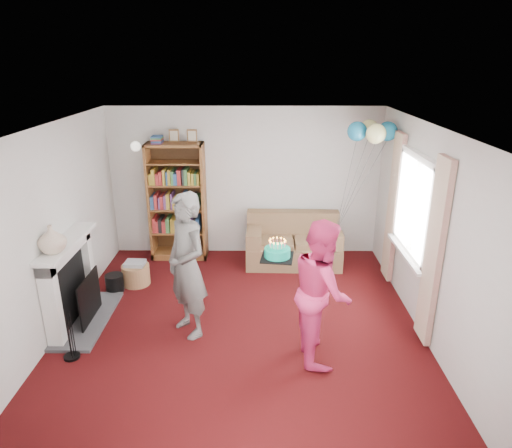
{
  "coord_description": "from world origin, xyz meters",
  "views": [
    {
      "loc": [
        0.23,
        -4.93,
        3.22
      ],
      "look_at": [
        0.2,
        0.6,
        1.2
      ],
      "focal_mm": 32.0,
      "sensor_mm": 36.0,
      "label": 1
    }
  ],
  "objects_px": {
    "birthday_cake": "(277,253)",
    "bookcase": "(178,202)",
    "sofa": "(293,244)",
    "person_magenta": "(322,291)",
    "person_striped": "(187,266)"
  },
  "relations": [
    {
      "from": "birthday_cake",
      "to": "bookcase",
      "type": "bearing_deg",
      "value": 121.83
    },
    {
      "from": "sofa",
      "to": "person_magenta",
      "type": "height_order",
      "value": "person_magenta"
    },
    {
      "from": "person_striped",
      "to": "birthday_cake",
      "type": "relative_size",
      "value": 5.07
    },
    {
      "from": "person_striped",
      "to": "sofa",
      "type": "bearing_deg",
      "value": 106.72
    },
    {
      "from": "person_striped",
      "to": "person_magenta",
      "type": "relative_size",
      "value": 1.1
    },
    {
      "from": "bookcase",
      "to": "person_striped",
      "type": "xyz_separation_m",
      "value": [
        0.5,
        -2.33,
        -0.06
      ]
    },
    {
      "from": "sofa",
      "to": "person_striped",
      "type": "height_order",
      "value": "person_striped"
    },
    {
      "from": "person_striped",
      "to": "person_magenta",
      "type": "distance_m",
      "value": 1.61
    },
    {
      "from": "person_magenta",
      "to": "sofa",
      "type": "bearing_deg",
      "value": -0.39
    },
    {
      "from": "bookcase",
      "to": "sofa",
      "type": "relative_size",
      "value": 1.41
    },
    {
      "from": "bookcase",
      "to": "birthday_cake",
      "type": "xyz_separation_m",
      "value": [
        1.56,
        -2.51,
        0.2
      ]
    },
    {
      "from": "person_striped",
      "to": "birthday_cake",
      "type": "bearing_deg",
      "value": 41.46
    },
    {
      "from": "person_magenta",
      "to": "birthday_cake",
      "type": "bearing_deg",
      "value": 56.97
    },
    {
      "from": "bookcase",
      "to": "person_magenta",
      "type": "bearing_deg",
      "value": -53.8
    },
    {
      "from": "person_striped",
      "to": "person_magenta",
      "type": "xyz_separation_m",
      "value": [
        1.54,
        -0.46,
        -0.08
      ]
    }
  ]
}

